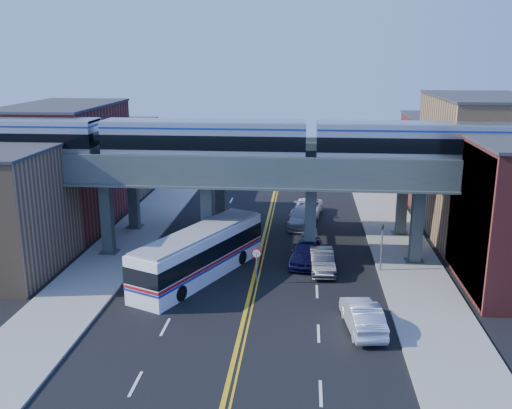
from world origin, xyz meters
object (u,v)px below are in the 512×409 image
transit_train (204,141)px  car_lane_d (302,217)px  car_lane_a (306,252)px  transit_bus (200,254)px  car_lane_c (308,208)px  traffic_signal (382,242)px  car_lane_b (322,261)px  stop_sign (257,260)px  car_parked_curb (363,316)px

transit_train → car_lane_d: (7.39, 9.20, -8.41)m
transit_train → car_lane_a: bearing=-4.7°
transit_bus → car_lane_a: (7.60, 3.37, -0.79)m
transit_bus → car_lane_c: transit_bus is taller
traffic_signal → car_lane_c: traffic_signal is taller
traffic_signal → car_lane_a: (-5.47, 1.36, -1.38)m
traffic_signal → transit_bus: (-13.06, -2.01, -0.60)m
transit_bus → car_lane_b: bearing=-53.3°
stop_sign → car_lane_b: size_ratio=0.54×
stop_sign → car_lane_d: stop_sign is taller
car_lane_a → car_lane_c: car_lane_a is taller
car_lane_b → car_lane_c: car_lane_b is taller
transit_bus → car_lane_a: size_ratio=2.39×
transit_train → car_lane_c: bearing=58.2°
car_lane_a → car_parked_curb: car_lane_a is taller
car_lane_d → car_parked_curb: size_ratio=1.14×
stop_sign → traffic_signal: traffic_signal is taller
car_lane_a → car_lane_d: size_ratio=0.92×
traffic_signal → transit_bus: traffic_signal is taller
transit_bus → car_lane_b: (8.75, 1.88, -0.90)m
transit_train → car_parked_curb: transit_train is taller
transit_bus → car_lane_c: (7.70, 16.77, -0.93)m
transit_train → car_lane_c: (7.91, 12.77, -8.49)m
car_lane_d → car_lane_b: bearing=-78.4°
transit_train → car_lane_b: size_ratio=9.72×
car_lane_b → car_parked_curb: size_ratio=0.94×
car_lane_a → car_lane_c: size_ratio=0.97×
car_parked_curb → transit_train: bearing=-53.3°
transit_train → car_parked_curb: (11.11, -11.24, -8.41)m
transit_train → stop_sign: bearing=-48.8°
stop_sign → transit_bus: bearing=166.6°
stop_sign → car_lane_a: 5.61m
transit_bus → car_lane_b: size_ratio=2.66×
car_lane_a → car_lane_b: 1.88m
traffic_signal → car_lane_b: traffic_signal is taller
stop_sign → transit_train: bearing=131.2°
transit_train → car_lane_b: bearing=-13.4°
stop_sign → car_lane_a: size_ratio=0.49×
transit_train → car_lane_b: 12.50m
transit_train → car_parked_curb: 17.90m
stop_sign → traffic_signal: 9.41m
traffic_signal → car_parked_curb: 9.60m
stop_sign → transit_bus: (-4.16, 0.99, -0.06)m
transit_bus → car_lane_d: (7.18, 13.21, -0.85)m
stop_sign → car_lane_d: (3.02, 14.20, -0.91)m
traffic_signal → car_parked_curb: bearing=-103.2°
car_lane_d → car_parked_curb: bearing=-75.9°
transit_train → transit_bus: transit_train is taller
transit_train → car_lane_d: size_ratio=8.05×
car_lane_a → car_lane_d: (-0.42, 9.84, -0.07)m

